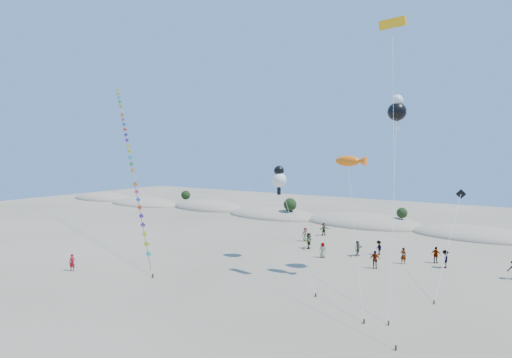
% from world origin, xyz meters
% --- Properties ---
extents(ground, '(160.00, 160.00, 0.00)m').
position_xyz_m(ground, '(0.00, 0.00, 0.00)').
color(ground, '#796B54').
rests_on(ground, ground).
extents(dune_ridge, '(145.30, 11.49, 5.57)m').
position_xyz_m(dune_ridge, '(1.06, 45.14, 0.11)').
color(dune_ridge, gray).
rests_on(dune_ridge, ground).
extents(kite_train, '(28.29, 19.59, 22.25)m').
position_xyz_m(kite_train, '(-21.59, 17.41, 11.28)').
color(kite_train, '#3F2D1E').
rests_on(kite_train, ground).
extents(fish_kite, '(6.17, 10.27, 11.22)m').
position_xyz_m(fish_kite, '(8.24, 17.14, 10.68)').
color(fish_kite, '#3F2D1E').
rests_on(fish_kite, ground).
extents(cartoon_kite_low, '(9.35, 9.82, 10.04)m').
position_xyz_m(cartoon_kite_low, '(-0.54, 19.41, 8.72)').
color(cartoon_kite_low, '#3F2D1E').
rests_on(cartoon_kite_low, ground).
extents(cartoon_kite_high, '(4.09, 13.57, 16.86)m').
position_xyz_m(cartoon_kite_high, '(11.33, 20.69, 15.46)').
color(cartoon_kite_high, '#3F2D1E').
rests_on(cartoon_kite_high, ground).
extents(parafoil_kite, '(5.30, 13.08, 22.87)m').
position_xyz_m(parafoil_kite, '(11.77, 16.96, 22.01)').
color(parafoil_kite, '#3F2D1E').
rests_on(parafoil_kite, ground).
extents(dark_kite, '(0.97, 9.64, 8.10)m').
position_xyz_m(dark_kite, '(16.52, 20.62, 5.47)').
color(dark_kite, '#3F2D1E').
rests_on(dark_kite, ground).
extents(flyer_foreground, '(0.71, 0.60, 1.65)m').
position_xyz_m(flyer_foreground, '(-15.06, 4.47, 0.82)').
color(flyer_foreground, '#AE0D1C').
rests_on(flyer_foreground, ground).
extents(beachgoers, '(24.25, 13.65, 1.86)m').
position_xyz_m(beachgoers, '(7.44, 26.15, 0.87)').
color(beachgoers, slate).
rests_on(beachgoers, ground).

